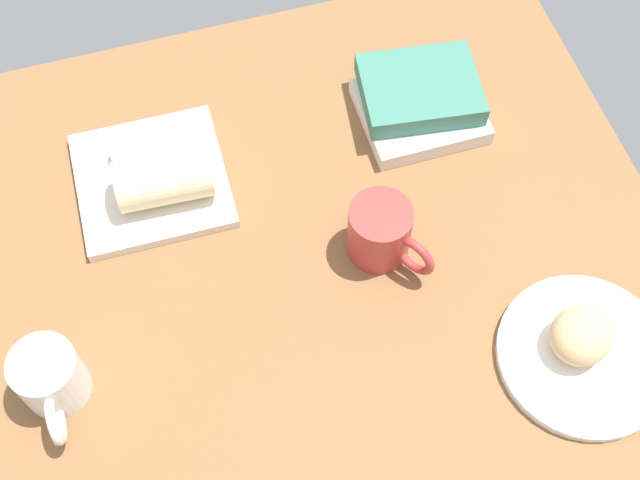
# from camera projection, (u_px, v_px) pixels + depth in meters

# --- Properties ---
(dining_table) EXTENTS (1.10, 0.90, 0.04)m
(dining_table) POSITION_uv_depth(u_px,v_px,m) (273.00, 273.00, 1.18)
(dining_table) COLOR brown
(dining_table) RESTS_ON ground
(round_plate) EXTENTS (0.22, 0.22, 0.01)m
(round_plate) POSITION_uv_depth(u_px,v_px,m) (584.00, 355.00, 1.09)
(round_plate) COLOR white
(round_plate) RESTS_ON dining_table
(scone_pastry) EXTENTS (0.11, 0.11, 0.06)m
(scone_pastry) POSITION_uv_depth(u_px,v_px,m) (581.00, 336.00, 1.06)
(scone_pastry) COLOR tan
(scone_pastry) RESTS_ON round_plate
(square_plate) EXTENTS (0.21, 0.21, 0.02)m
(square_plate) POSITION_uv_depth(u_px,v_px,m) (152.00, 180.00, 1.22)
(square_plate) COLOR silver
(square_plate) RESTS_ON dining_table
(sauce_cup) EXTENTS (0.05, 0.05, 0.02)m
(sauce_cup) POSITION_uv_depth(u_px,v_px,m) (128.00, 154.00, 1.22)
(sauce_cup) COLOR silver
(sauce_cup) RESTS_ON square_plate
(breakfast_wrap) EXTENTS (0.13, 0.08, 0.07)m
(breakfast_wrap) POSITION_uv_depth(u_px,v_px,m) (164.00, 179.00, 1.17)
(breakfast_wrap) COLOR beige
(breakfast_wrap) RESTS_ON square_plate
(book_stack) EXTENTS (0.19, 0.17, 0.06)m
(book_stack) POSITION_uv_depth(u_px,v_px,m) (420.00, 100.00, 1.26)
(book_stack) COLOR silver
(book_stack) RESTS_ON dining_table
(coffee_mug) EXTENTS (0.10, 0.12, 0.09)m
(coffee_mug) POSITION_uv_depth(u_px,v_px,m) (382.00, 232.00, 1.13)
(coffee_mug) COLOR #B23833
(coffee_mug) RESTS_ON dining_table
(second_mug) EXTENTS (0.08, 0.13, 0.09)m
(second_mug) POSITION_uv_depth(u_px,v_px,m) (50.00, 379.00, 1.03)
(second_mug) COLOR white
(second_mug) RESTS_ON dining_table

